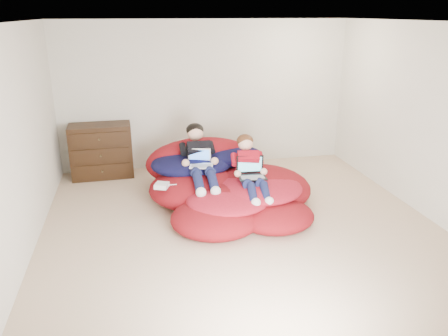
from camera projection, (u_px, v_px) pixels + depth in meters
room_shell at (241, 210)px, 5.57m from camera, size 5.10×5.10×2.77m
dresser at (102, 151)px, 7.19m from camera, size 1.00×0.56×0.89m
beanbag_pile at (226, 186)px, 6.21m from camera, size 2.32×2.38×0.86m
cream_pillow at (185, 147)px, 6.77m from camera, size 0.43×0.27×0.27m
older_boy at (199, 155)px, 6.21m from camera, size 0.34×1.28×0.72m
younger_boy at (250, 166)px, 5.93m from camera, size 0.35×1.07×0.70m
laptop_white at (200, 161)px, 6.11m from camera, size 0.36×0.38×0.23m
laptop_black at (251, 171)px, 5.88m from camera, size 0.39×0.32×0.27m
power_adapter at (162, 186)px, 5.81m from camera, size 0.22×0.22×0.06m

